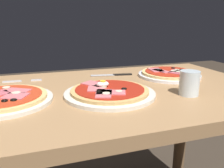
% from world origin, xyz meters
% --- Properties ---
extents(dining_table, '(1.19, 0.73, 0.75)m').
position_xyz_m(dining_table, '(0.00, 0.00, 0.62)').
color(dining_table, '#9E754C').
rests_on(dining_table, ground).
extents(pizza_foreground, '(0.32, 0.32, 0.05)m').
position_xyz_m(pizza_foreground, '(-0.05, -0.07, 0.76)').
color(pizza_foreground, silver).
rests_on(pizza_foreground, dining_table).
extents(pizza_across_left, '(0.28, 0.28, 0.03)m').
position_xyz_m(pizza_across_left, '(0.30, 0.11, 0.76)').
color(pizza_across_left, white).
rests_on(pizza_across_left, dining_table).
extents(pizza_across_right, '(0.30, 0.30, 0.03)m').
position_xyz_m(pizza_across_right, '(-0.39, -0.03, 0.76)').
color(pizza_across_right, silver).
rests_on(pizza_across_right, dining_table).
extents(water_glass_far, '(0.07, 0.07, 0.09)m').
position_xyz_m(water_glass_far, '(0.21, -0.15, 0.79)').
color(water_glass_far, silver).
rests_on(water_glass_far, dining_table).
extents(fork, '(0.16, 0.03, 0.00)m').
position_xyz_m(fork, '(-0.36, 0.23, 0.75)').
color(fork, silver).
rests_on(fork, dining_table).
extents(knife, '(0.20, 0.05, 0.01)m').
position_xyz_m(knife, '(0.06, 0.21, 0.75)').
color(knife, silver).
rests_on(knife, dining_table).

